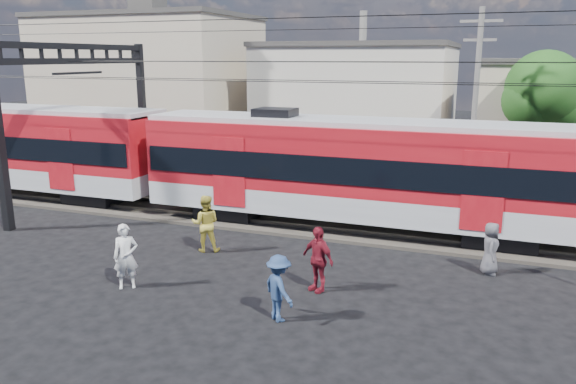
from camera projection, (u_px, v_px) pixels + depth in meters
name	position (u px, v px, depth m)	size (l,w,h in m)	color
ground	(197.00, 307.00, 14.66)	(120.00, 120.00, 0.00)	black
track_bed	(298.00, 223.00, 21.94)	(70.00, 3.40, 0.12)	#2D2823
rail_near	(292.00, 225.00, 21.23)	(70.00, 0.12, 0.12)	#59544C
rail_far	(304.00, 215.00, 22.60)	(70.00, 0.12, 0.12)	#59544C
commuter_train	(362.00, 168.00, 20.56)	(50.30, 3.08, 4.17)	black
catenary	(105.00, 87.00, 23.66)	(70.00, 9.30, 7.52)	black
building_west	(152.00, 81.00, 41.18)	(14.28, 10.20, 9.30)	tan
building_midwest	(361.00, 97.00, 39.10)	(12.24, 12.24, 7.30)	beige
utility_pole_mid	(475.00, 99.00, 25.26)	(1.80, 0.24, 8.50)	slate
tree_near	(548.00, 93.00, 26.97)	(3.82, 3.64, 6.72)	#382619
pedestrian_a	(126.00, 256.00, 15.71)	(0.68, 0.44, 1.86)	silver
pedestrian_b	(206.00, 223.00, 18.70)	(0.94, 0.73, 1.93)	gold
pedestrian_c	(279.00, 288.00, 13.77)	(1.09, 0.63, 1.69)	navy
pedestrian_d	(318.00, 259.00, 15.51)	(1.09, 0.45, 1.86)	maroon
pedestrian_e	(490.00, 248.00, 16.75)	(0.78, 0.51, 1.60)	#4B4A4F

